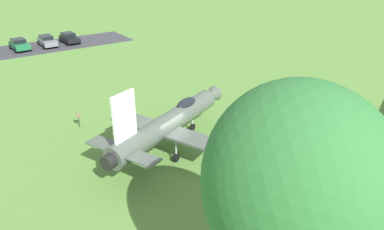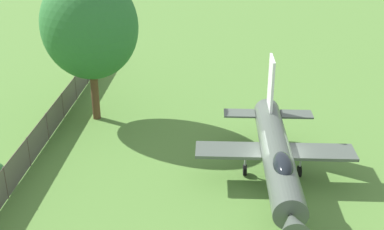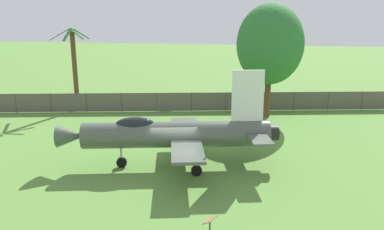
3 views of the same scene
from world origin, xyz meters
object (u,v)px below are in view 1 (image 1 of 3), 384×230
display_jet (170,121)px  parked_car_black (69,38)px  info_plaque (78,117)px  parked_car_gray (47,41)px  parked_car_green (19,44)px  shade_tree (296,187)px

display_jet → parked_car_black: bearing=61.8°
info_plaque → display_jet: bearing=-154.4°
parked_car_gray → parked_car_green: (0.45, 3.72, 0.01)m
parked_car_green → parked_car_black: bearing=86.3°
shade_tree → display_jet: bearing=-22.6°
parked_car_black → parked_car_green: (0.85, 6.92, 0.01)m
info_plaque → parked_car_gray: bearing=-17.1°
info_plaque → parked_car_green: (27.63, -4.62, -0.07)m
display_jet → info_plaque: bearing=100.8°
shade_tree → info_plaque: (19.83, -1.80, -5.36)m
parked_car_black → parked_car_gray: size_ratio=0.88×
info_plaque → parked_car_black: size_ratio=0.28×
info_plaque → parked_car_gray: parked_car_gray is taller
shade_tree → parked_car_green: 48.20m
display_jet → parked_car_gray: bearing=67.1°
info_plaque → parked_car_black: (26.78, -11.54, -0.08)m
parked_car_gray → display_jet: bearing=-0.9°
parked_car_black → parked_car_green: parked_car_green is taller
shade_tree → parked_car_green: shade_tree is taller
parked_car_gray → parked_car_green: size_ratio=1.13×
parked_car_black → parked_car_gray: 3.23m
shade_tree → parked_car_green: (47.46, -6.42, -5.43)m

